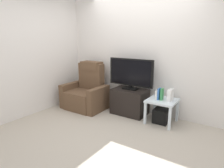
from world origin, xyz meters
name	(u,v)px	position (x,y,z in m)	size (l,w,h in m)	color
ground_plane	(112,128)	(0.00, 0.00, 0.00)	(6.40, 6.40, 0.00)	#B2A899
wall_back	(141,53)	(0.00, 1.13, 1.30)	(6.40, 0.06, 2.60)	silver
wall_side	(42,53)	(-1.88, 0.00, 1.30)	(0.06, 4.48, 2.60)	silver
tv_stand	(130,101)	(-0.09, 0.82, 0.28)	(0.73, 0.50, 0.55)	black
television	(131,73)	(-0.09, 0.84, 0.90)	(1.01, 0.20, 0.66)	black
recliner_armchair	(86,92)	(-1.14, 0.60, 0.37)	(0.98, 0.78, 1.08)	brown
side_table	(162,103)	(0.66, 0.75, 0.40)	(0.54, 0.54, 0.47)	silver
subwoofer_box	(161,116)	(0.66, 0.75, 0.14)	(0.28, 0.28, 0.28)	black
book_leftmost	(157,95)	(0.56, 0.73, 0.56)	(0.04, 0.13, 0.17)	white
book_middle	(159,94)	(0.60, 0.73, 0.58)	(0.03, 0.14, 0.22)	#3366B2
book_rightmost	(162,94)	(0.65, 0.73, 0.58)	(0.04, 0.10, 0.22)	#388C4C
game_console	(170,95)	(0.80, 0.76, 0.58)	(0.07, 0.20, 0.22)	white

